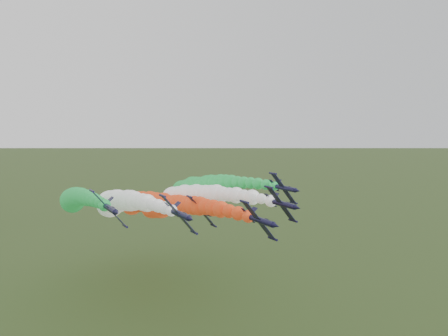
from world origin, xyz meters
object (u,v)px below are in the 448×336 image
Objects in this scene: jet_outer_left at (75,199)px; jet_outer_right at (198,186)px; jet_inner_left at (116,203)px; jet_lead at (166,206)px; jet_inner_right at (187,197)px; jet_trail at (141,202)px.

jet_outer_left is 1.00× the size of jet_outer_right.
jet_outer_left is at bearing 138.75° from jet_inner_left.
jet_inner_left is at bearing 137.95° from jet_lead.
jet_lead is at bearing -137.21° from jet_outer_right.
jet_inner_right is at bearing -11.48° from jet_inner_left.
jet_lead is 25.15m from jet_outer_right.
jet_lead is 11.20m from jet_inner_right.
jet_inner_left is (-11.60, 10.46, 0.38)m from jet_lead.
jet_inner_left is at bearing 168.52° from jet_inner_right.
jet_trail is at bearing 16.78° from jet_outer_left.
jet_lead is at bearing -42.05° from jet_inner_left.
jet_inner_right is at bearing -130.24° from jet_outer_right.
jet_inner_left is at bearing -41.25° from jet_outer_left.
jet_inner_left is at bearing -167.67° from jet_outer_right.
jet_trail is (12.70, 15.75, -3.39)m from jet_inner_left.
jet_inner_left is 13.46m from jet_outer_left.
jet_trail is at bearing 151.97° from jet_outer_right.
jet_lead is 1.00× the size of jet_outer_right.
jet_inner_left is 1.00× the size of jet_trail.
jet_outer_right is 0.99× the size of jet_trail.
jet_outer_right is (40.08, -2.31, 1.43)m from jet_outer_left.
jet_outer_left is 24.15m from jet_trail.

